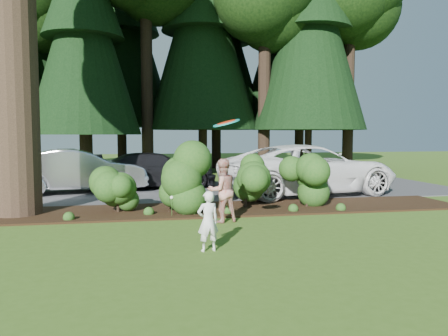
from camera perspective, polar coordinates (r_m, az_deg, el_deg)
name	(u,v)px	position (r m, az deg, el deg)	size (l,w,h in m)	color
ground	(209,238)	(9.25, -2.00, -9.07)	(80.00, 80.00, 0.00)	#385919
mulch_bed	(191,210)	(12.40, -4.33, -5.49)	(16.00, 2.50, 0.05)	black
driveway	(178,191)	(16.59, -6.02, -3.02)	(22.00, 6.00, 0.03)	#38383A
shrub_row	(218,182)	(12.29, -0.73, -1.88)	(6.53, 1.60, 1.61)	#1D4916
lily_cluster	(183,198)	(11.46, -5.35, -3.93)	(0.69, 0.09, 0.57)	#1D4916
tree_wall	(168,3)	(26.36, -7.37, 20.58)	(25.66, 12.15, 17.09)	black
car_silver_wagon	(79,171)	(16.77, -18.45, -0.36)	(1.68, 4.82, 1.59)	silver
car_white_suv	(309,169)	(15.79, 11.04, -0.18)	(2.92, 6.34, 1.76)	white
car_dark_suv	(157,170)	(17.63, -8.81, -0.28)	(1.95, 4.80, 1.39)	black
child	(208,221)	(8.10, -2.11, -6.95)	(0.41, 0.27, 1.12)	white
adult	(222,191)	(10.70, -0.27, -2.96)	(0.76, 0.59, 1.56)	#A32715
frisbee	(226,123)	(8.22, 0.31, 5.92)	(0.51, 0.52, 0.18)	teal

